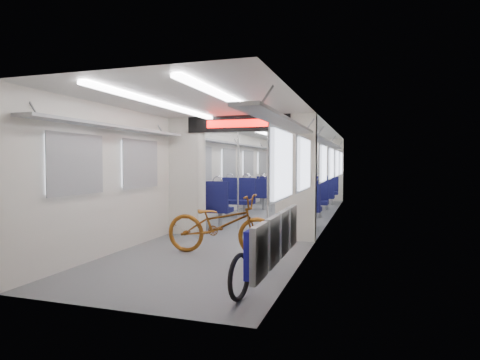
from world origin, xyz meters
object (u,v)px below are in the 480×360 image
Objects in this scene: seat_bay_far_right at (322,191)px; stanchion_near_right at (268,176)px; flip_bench at (276,237)px; seat_bay_near_right at (306,200)px; bike_hoop_a at (239,279)px; seat_bay_near_left at (224,199)px; bike_hoop_b at (250,259)px; seat_bay_far_left at (262,190)px; stanchion_near_left at (238,175)px; bike_hoop_c at (257,249)px; stanchion_far_left at (272,172)px; bicycle at (221,224)px; stanchion_far_right at (291,172)px.

seat_bay_far_right is 0.85× the size of stanchion_near_right.
seat_bay_near_right is at bearing 94.64° from flip_bench.
seat_bay_far_right is at bearing 91.01° from bike_hoop_a.
seat_bay_near_left reaches higher than seat_bay_far_right.
bike_hoop_b is 4.84m from seat_bay_near_right.
seat_bay_near_right reaches higher than bike_hoop_a.
seat_bay_far_left is 4.54m from stanchion_near_left.
seat_bay_far_right reaches higher than bike_hoop_c.
seat_bay_near_right is 0.84× the size of stanchion_near_left.
stanchion_near_left is at bearing 108.27° from bike_hoop_a.
flip_bench is 4.26× the size of bike_hoop_a.
stanchion_far_left reaches higher than seat_bay_far_right.
bike_hoop_b is at bearing 99.31° from bike_hoop_a.
bike_hoop_b is 0.93× the size of bike_hoop_c.
stanchion_far_right reaches higher than bicycle.
bike_hoop_b is 0.26× the size of seat_bay_far_left.
stanchion_far_left is (-0.49, 5.49, 0.68)m from bicycle.
seat_bay_far_left is 0.83× the size of stanchion_near_right.
stanchion_far_right is (-0.65, 5.97, 0.91)m from bike_hoop_c.
bike_hoop_b is at bearing 140.17° from flip_bench.
seat_bay_near_right is (-0.42, 5.16, -0.06)m from flip_bench.
bike_hoop_a is (-0.26, -0.55, -0.36)m from flip_bench.
seat_bay_near_left is 1.83m from stanchion_near_right.
stanchion_far_right is at bearing 96.19° from bike_hoop_b.
flip_bench is at bearing -65.82° from stanchion_near_left.
bike_hoop_c is 4.18m from seat_bay_near_left.
seat_bay_far_left is 1.91m from stanchion_far_right.
flip_bench is 0.71m from bike_hoop_a.
stanchion_near_right is at bearing -107.28° from seat_bay_near_right.
bike_hoop_c is 6.08m from stanchion_far_right.
bicycle is at bearing 127.32° from bike_hoop_b.
seat_bay_far_right is at bearing 65.08° from seat_bay_near_left.
stanchion_near_right is (1.34, -1.10, 0.59)m from seat_bay_near_left.
flip_bench is 0.92× the size of stanchion_far_right.
bike_hoop_a is at bearing -88.99° from seat_bay_far_right.
seat_bay_far_right is (1.87, 4.03, -0.04)m from seat_bay_near_left.
flip_bench reaches higher than bike_hoop_b.
flip_bench is at bearing -74.65° from stanchion_near_right.
seat_bay_far_left is at bearing 105.93° from stanchion_near_right.
seat_bay_far_left is 1.92m from seat_bay_far_right.
seat_bay_near_right reaches higher than flip_bench.
seat_bay_far_right is 2.24m from stanchion_far_left.
bike_hoop_a is 9.15m from seat_bay_far_right.
bike_hoop_c is 0.23× the size of stanchion_near_left.
bicycle is 0.84× the size of flip_bench.
stanchion_near_left is 3.14m from stanchion_far_right.
bike_hoop_a is 0.25× the size of seat_bay_far_right.
flip_bench is 1.11× the size of seat_bay_far_left.
bike_hoop_a is 4.58m from stanchion_near_left.
bike_hoop_c is at bearing 118.87° from flip_bench.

